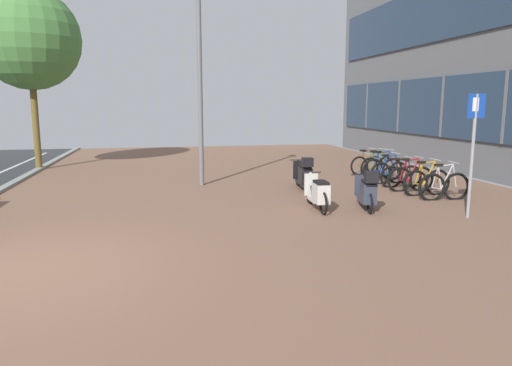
% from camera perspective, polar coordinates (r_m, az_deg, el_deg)
% --- Properties ---
extents(ground, '(21.00, 40.00, 0.13)m').
position_cam_1_polar(ground, '(7.60, -15.92, -9.58)').
color(ground, black).
extents(bicycle_rack_00, '(1.41, 0.48, 1.01)m').
position_cam_1_polar(bicycle_rack_00, '(12.85, 21.84, -0.37)').
color(bicycle_rack_00, black).
rests_on(bicycle_rack_00, ground).
extents(bicycle_rack_01, '(1.40, 0.48, 1.01)m').
position_cam_1_polar(bicycle_rack_01, '(13.34, 19.98, 0.08)').
color(bicycle_rack_01, black).
rests_on(bicycle_rack_01, ground).
extents(bicycle_rack_02, '(1.38, 0.48, 1.01)m').
position_cam_1_polar(bicycle_rack_02, '(13.85, 18.24, 0.50)').
color(bicycle_rack_02, black).
rests_on(bicycle_rack_02, ground).
extents(bicycle_rack_03, '(1.30, 0.48, 0.93)m').
position_cam_1_polar(bicycle_rack_03, '(14.44, 17.18, 0.82)').
color(bicycle_rack_03, black).
rests_on(bicycle_rack_03, ground).
extents(bicycle_rack_04, '(1.33, 0.48, 0.98)m').
position_cam_1_polar(bicycle_rack_04, '(14.99, 15.87, 1.24)').
color(bicycle_rack_04, black).
rests_on(bicycle_rack_04, ground).
extents(bicycle_rack_05, '(1.45, 0.48, 1.03)m').
position_cam_1_polar(bicycle_rack_05, '(15.61, 15.12, 1.65)').
color(bicycle_rack_05, black).
rests_on(bicycle_rack_05, ground).
extents(bicycle_rack_06, '(1.35, 0.47, 0.98)m').
position_cam_1_polar(bicycle_rack_06, '(16.25, 14.49, 1.92)').
color(bicycle_rack_06, black).
rests_on(bicycle_rack_06, ground).
extents(bicycle_rack_07, '(1.30, 0.48, 0.93)m').
position_cam_1_polar(bicycle_rack_07, '(16.80, 13.31, 2.16)').
color(bicycle_rack_07, black).
rests_on(bicycle_rack_07, ground).
extents(scooter_near, '(0.54, 1.82, 1.01)m').
position_cam_1_polar(scooter_near, '(13.28, 5.82, 1.01)').
color(scooter_near, black).
rests_on(scooter_near, ground).
extents(scooter_mid, '(0.70, 1.61, 0.98)m').
position_cam_1_polar(scooter_mid, '(11.09, 13.33, -0.98)').
color(scooter_mid, black).
rests_on(scooter_mid, ground).
extents(scooter_far, '(0.52, 1.73, 0.82)m').
position_cam_1_polar(scooter_far, '(10.90, 7.53, -1.24)').
color(scooter_far, black).
rests_on(scooter_far, ground).
extents(parking_sign, '(0.40, 0.07, 2.63)m').
position_cam_1_polar(parking_sign, '(10.90, 24.87, 4.47)').
color(parking_sign, gray).
rests_on(parking_sign, ground).
extents(lamp_post, '(0.20, 0.52, 6.31)m').
position_cam_1_polar(lamp_post, '(14.13, -6.85, 13.80)').
color(lamp_post, slate).
rests_on(lamp_post, ground).
extents(street_tree, '(3.61, 3.61, 6.52)m').
position_cam_1_polar(street_tree, '(19.37, -25.81, 15.42)').
color(street_tree, brown).
rests_on(street_tree, ground).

